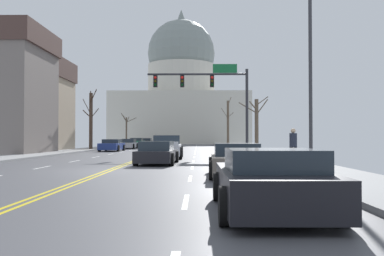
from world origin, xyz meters
TOP-DOWN VIEW (x-y plane):
  - ground at (0.00, -0.00)m, footprint 20.00×180.00m
  - signal_gantry at (4.81, 15.39)m, footprint 7.91×0.41m
  - street_lamp_right at (7.89, -1.13)m, footprint 2.35×0.24m
  - capitol_building at (0.00, 77.51)m, footprint 29.10×21.55m
  - pickup_truck_near_00 at (1.63, 10.98)m, footprint 2.28×5.58m
  - sedan_near_01 at (1.62, 4.44)m, footprint 2.12×4.72m
  - sedan_near_02 at (5.12, -2.53)m, footprint 2.02×4.62m
  - sedan_near_03 at (5.13, -9.85)m, footprint 2.06×4.34m
  - sedan_oncoming_00 at (-4.99, 25.29)m, footprint 2.14×4.57m
  - sedan_oncoming_01 at (-4.97, 35.47)m, footprint 1.93×4.68m
  - sedan_oncoming_02 at (-5.42, 45.54)m, footprint 2.16×4.39m
  - sedan_oncoming_03 at (-5.28, 56.92)m, footprint 1.95×4.54m
  - flank_building_01 at (-16.15, 29.09)m, footprint 10.63×8.50m
  - bare_tree_00 at (7.92, 41.10)m, footprint 1.70×2.03m
  - bare_tree_01 at (-7.87, 28.12)m, footprint 1.75×1.26m
  - bare_tree_02 at (8.88, 19.37)m, footprint 2.61×1.32m
  - bare_tree_03 at (-8.20, 53.00)m, footprint 2.38×2.27m
  - pedestrian_00 at (8.13, 1.63)m, footprint 0.35×0.34m
  - bicycle_parked at (7.85, -3.58)m, footprint 0.12×1.77m

SIDE VIEW (x-z plane):
  - ground at x=0.00m, z-range -0.08..0.12m
  - bicycle_parked at x=7.85m, z-range 0.06..0.91m
  - sedan_oncoming_01 at x=-4.97m, z-range -0.04..1.17m
  - sedan_near_02 at x=5.12m, z-range -0.03..1.17m
  - sedan_near_01 at x=1.62m, z-range -0.03..1.17m
  - sedan_near_03 at x=5.13m, z-range -0.03..1.17m
  - sedan_oncoming_00 at x=-4.99m, z-range -0.03..1.18m
  - sedan_oncoming_03 at x=-5.28m, z-range -0.03..1.22m
  - sedan_oncoming_02 at x=-5.42m, z-range -0.05..1.26m
  - pickup_truck_near_00 at x=1.63m, z-range -0.08..1.46m
  - pedestrian_00 at x=8.13m, z-range 0.23..1.91m
  - bare_tree_02 at x=8.88m, z-range 0.16..5.05m
  - bare_tree_03 at x=-8.20m, z-range 0.14..5.44m
  - bare_tree_01 at x=-7.87m, z-range 0.09..6.50m
  - bare_tree_00 at x=7.92m, z-range -0.04..6.93m
  - street_lamp_right at x=7.89m, z-range 0.88..8.83m
  - flank_building_01 at x=-16.15m, z-range 0.07..10.14m
  - signal_gantry at x=4.81m, z-range 1.70..8.72m
  - capitol_building at x=0.00m, z-range -4.21..26.02m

